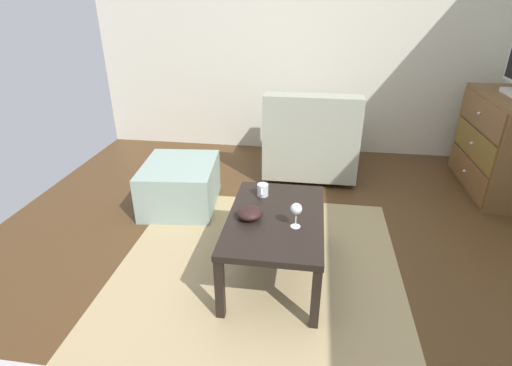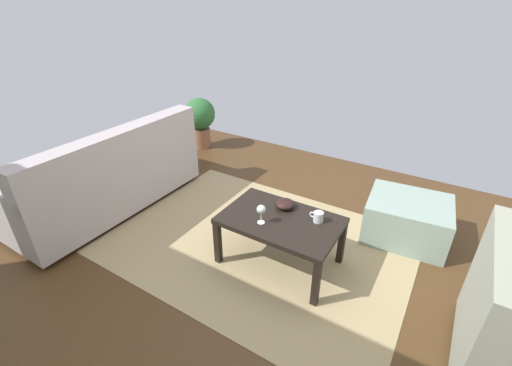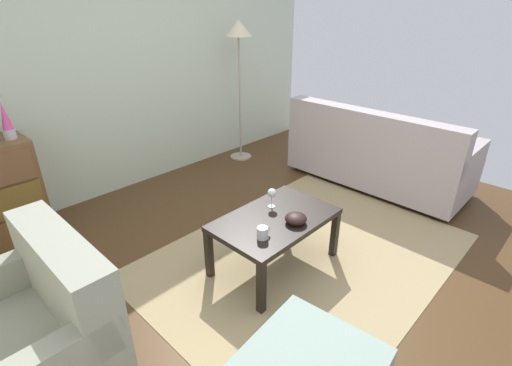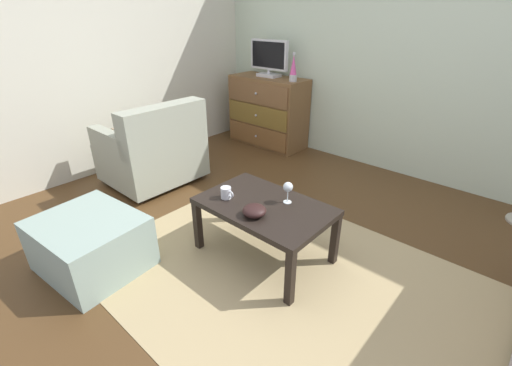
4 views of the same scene
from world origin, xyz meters
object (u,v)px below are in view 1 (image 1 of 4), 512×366
(wine_glass, at_px, (296,210))
(armchair, at_px, (311,141))
(dresser, at_px, (500,145))
(bowl_decorative, at_px, (250,213))
(ottoman, at_px, (180,185))
(mug, at_px, (263,190))
(coffee_table, at_px, (276,224))

(wine_glass, distance_m, armchair, 1.78)
(dresser, height_order, wine_glass, dresser)
(bowl_decorative, relative_size, ottoman, 0.23)
(wine_glass, relative_size, ottoman, 0.22)
(wine_glass, xyz_separation_m, mug, (-0.37, -0.25, -0.07))
(dresser, relative_size, armchair, 1.15)
(wine_glass, relative_size, mug, 1.38)
(armchair, bearing_deg, bowl_decorative, -11.28)
(ottoman, bearing_deg, armchair, 127.69)
(coffee_table, xyz_separation_m, ottoman, (-0.82, -0.91, -0.19))
(coffee_table, bearing_deg, dresser, 129.34)
(bowl_decorative, xyz_separation_m, armchair, (-1.71, 0.34, -0.12))
(coffee_table, xyz_separation_m, bowl_decorative, (0.05, -0.16, 0.09))
(dresser, relative_size, wine_glass, 6.57)
(wine_glass, height_order, bowl_decorative, wine_glass)
(coffee_table, xyz_separation_m, wine_glass, (0.10, 0.13, 0.17))
(ottoman, bearing_deg, wine_glass, 48.21)
(coffee_table, bearing_deg, wine_glass, 50.84)
(mug, relative_size, armchair, 0.13)
(mug, distance_m, bowl_decorative, 0.31)
(mug, bearing_deg, dresser, 122.64)
(dresser, xyz_separation_m, wine_glass, (1.65, -1.76, 0.11))
(bowl_decorative, height_order, armchair, armchair)
(dresser, xyz_separation_m, coffee_table, (1.55, -1.89, -0.06))
(dresser, height_order, bowl_decorative, dresser)
(wine_glass, bearing_deg, armchair, 178.20)
(dresser, bearing_deg, coffee_table, -50.66)
(wine_glass, xyz_separation_m, ottoman, (-0.93, -1.04, -0.36))
(coffee_table, relative_size, ottoman, 1.33)
(coffee_table, relative_size, wine_glass, 5.92)
(armchair, xyz_separation_m, ottoman, (0.84, -1.09, -0.16))
(dresser, bearing_deg, mug, -57.36)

